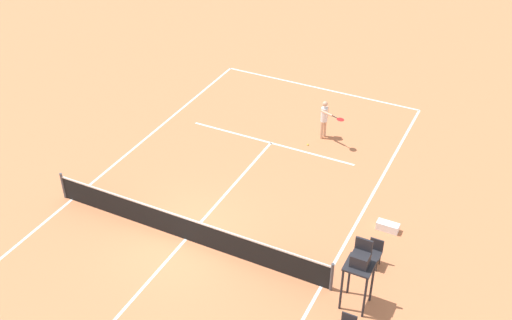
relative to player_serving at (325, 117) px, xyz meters
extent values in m
plane|color=#D37A4C|center=(1.82, 8.05, -1.02)|extent=(60.00, 60.00, 0.00)
cube|color=white|center=(1.82, -4.11, -1.02)|extent=(9.74, 0.10, 0.01)
cube|color=white|center=(-3.05, 8.05, -1.02)|extent=(0.10, 24.33, 0.01)
cube|color=white|center=(6.69, 8.05, -1.02)|extent=(0.10, 24.33, 0.01)
cube|color=white|center=(1.82, 1.36, -1.02)|extent=(7.31, 0.10, 0.01)
cube|color=white|center=(1.82, 8.05, -1.02)|extent=(0.10, 13.38, 0.01)
cylinder|color=#4C4C51|center=(-3.35, 8.05, -0.48)|extent=(0.10, 0.10, 1.07)
cylinder|color=#4C4C51|center=(6.99, 8.05, -0.48)|extent=(0.10, 0.10, 1.07)
cube|color=black|center=(1.82, 8.05, -0.56)|extent=(10.34, 0.03, 0.91)
cube|color=white|center=(1.82, 8.05, -0.09)|extent=(10.34, 0.04, 0.06)
cylinder|color=#D8A884|center=(0.01, -0.12, -0.62)|extent=(0.12, 0.12, 0.80)
cylinder|color=#D8A884|center=(0.08, 0.07, -0.62)|extent=(0.12, 0.12, 0.80)
cylinder|color=white|center=(0.05, -0.02, 0.09)|extent=(0.28, 0.28, 0.62)
sphere|color=#D8A884|center=(0.05, -0.02, 0.58)|extent=(0.23, 0.23, 0.23)
cylinder|color=#D8A884|center=(-0.01, -0.20, 0.12)|extent=(0.09, 0.09, 0.55)
cylinder|color=#D8A884|center=(-0.15, 0.24, 0.33)|extent=(0.55, 0.27, 0.09)
cylinder|color=black|center=(-0.54, 0.37, 0.33)|extent=(0.26, 0.12, 0.04)
ellipsoid|color=red|center=(-0.81, 0.47, 0.33)|extent=(0.39, 0.37, 0.04)
sphere|color=#CCE033|center=(0.36, 0.84, -0.99)|extent=(0.07, 0.07, 0.07)
cylinder|color=#232328|center=(-4.55, 8.63, -0.24)|extent=(0.07, 0.07, 1.55)
cylinder|color=#232328|center=(-3.85, 8.63, -0.24)|extent=(0.07, 0.07, 1.55)
cylinder|color=#232328|center=(-4.55, 7.93, -0.24)|extent=(0.07, 0.07, 1.55)
cylinder|color=#232328|center=(-3.85, 7.93, -0.24)|extent=(0.07, 0.07, 1.55)
cube|color=#232328|center=(-4.20, 8.28, 0.56)|extent=(0.80, 0.80, 0.06)
cube|color=#232328|center=(-4.20, 8.28, 0.79)|extent=(0.50, 0.44, 0.40)
cube|color=#232328|center=(-4.20, 8.08, 1.14)|extent=(0.50, 0.06, 0.50)
cube|color=#232328|center=(-4.41, 9.55, -0.29)|extent=(0.44, 0.04, 0.44)
cylinder|color=#262626|center=(-4.35, 6.67, -0.79)|extent=(0.04, 0.04, 0.45)
cylinder|color=#262626|center=(-4.00, 6.67, -0.79)|extent=(0.04, 0.04, 0.45)
cylinder|color=#262626|center=(-4.35, 6.32, -0.79)|extent=(0.04, 0.04, 0.45)
cylinder|color=#262626|center=(-4.00, 6.32, -0.79)|extent=(0.04, 0.04, 0.45)
cube|color=#232328|center=(-4.18, 6.49, -0.54)|extent=(0.44, 0.44, 0.06)
cube|color=#232328|center=(-4.18, 6.27, -0.29)|extent=(0.44, 0.04, 0.44)
cube|color=white|center=(-4.11, 4.58, -0.87)|extent=(0.76, 0.32, 0.30)
camera|label=1|loc=(-7.21, 20.92, 12.79)|focal=43.11mm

